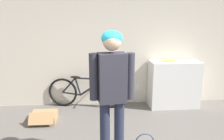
% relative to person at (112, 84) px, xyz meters
% --- Properties ---
extents(wall_back, '(8.00, 0.07, 2.60)m').
position_rel_person_xyz_m(wall_back, '(0.17, 2.02, 0.23)').
color(wall_back, beige).
rests_on(wall_back, ground_plane).
extents(side_shelf, '(1.04, 0.48, 0.99)m').
position_rel_person_xyz_m(side_shelf, '(1.47, 1.73, -0.57)').
color(side_shelf, white).
rests_on(side_shelf, ground_plane).
extents(person, '(0.57, 0.28, 1.74)m').
position_rel_person_xyz_m(person, '(0.00, 0.00, 0.00)').
color(person, '#23283D').
rests_on(person, ground_plane).
extents(bicycle, '(1.64, 0.47, 0.70)m').
position_rel_person_xyz_m(bicycle, '(-0.41, 1.82, -0.73)').
color(bicycle, black).
rests_on(bicycle, ground_plane).
extents(banana, '(0.34, 0.09, 0.04)m').
position_rel_person_xyz_m(banana, '(1.31, 1.72, -0.05)').
color(banana, '#EAD64C').
rests_on(banana, side_shelf).
extents(cardboard_box, '(0.46, 0.48, 0.23)m').
position_rel_person_xyz_m(cardboard_box, '(-1.18, 1.21, -0.99)').
color(cardboard_box, '#A87F51').
rests_on(cardboard_box, ground_plane).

